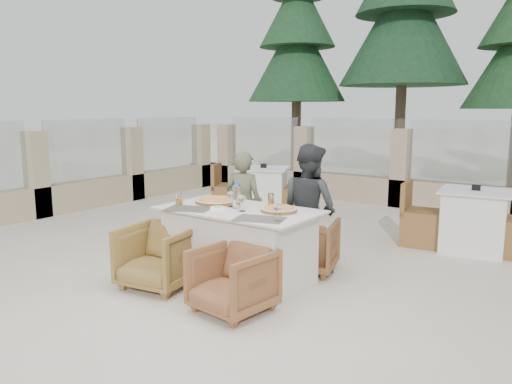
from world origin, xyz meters
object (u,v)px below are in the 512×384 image
Objects in this scene: pizza_right at (279,209)px; water_bottle at (236,195)px; armchair_far_left at (256,228)px; wine_glass_corner at (278,211)px; beer_glass_left at (179,198)px; bg_table_a at (264,190)px; armchair_near_left at (159,256)px; armchair_near_right at (232,280)px; olive_dish at (217,207)px; beer_glass_right at (271,199)px; wine_glass_centre at (231,198)px; pizza_left at (216,200)px; dining_table at (239,246)px; bg_table_b at (474,221)px; diner_left at (244,206)px; diner_right at (309,208)px; wine_glass_near at (242,202)px; armchair_far_right at (307,245)px.

pizza_right is 1.29× the size of water_bottle.
wine_glass_corner is at bearing 149.09° from armchair_far_left.
beer_glass_left is 3.42m from bg_table_a.
armchair_near_left reaches higher than armchair_near_right.
beer_glass_right is at bearing 56.34° from olive_dish.
wine_glass_corner is at bearing 6.58° from armchair_near_left.
water_bottle is 2.50× the size of olive_dish.
wine_glass_centre is 0.11× the size of bg_table_a.
wine_glass_centre is 1.12m from armchair_far_left.
pizza_left is at bearing 144.34° from armchair_near_right.
olive_dish is 0.16× the size of armchair_far_left.
dining_table is at bearing -14.05° from wine_glass_centre.
bg_table_b is (1.29, 2.48, -0.41)m from pizza_right.
pizza_right is 1.05m from diner_left.
diner_left is (-0.86, 0.58, -0.15)m from pizza_right.
olive_dish is 0.08× the size of diner_right.
diner_left is (-0.42, 0.69, -0.27)m from water_bottle.
armchair_near_right is at bearing -55.29° from water_bottle.
pizza_left is at bearing 158.65° from wine_glass_near.
wine_glass_corner is 1.70m from armchair_far_left.
water_bottle reaches higher than bg_table_b.
pizza_right is 0.54m from wine_glass_centre.
olive_dish is at bearing -131.25° from bg_table_b.
pizza_right is 0.56× the size of armchair_near_right.
bg_table_a is at bearing -40.98° from armchair_far_left.
bg_table_a is at bearing 116.99° from olive_dish.
wine_glass_corner is 0.14× the size of diner_left.
beer_glass_right reaches higher than olive_dish.
diner_left reaches higher than dining_table.
olive_dish is at bearing -154.38° from pizza_right.
wine_glass_corner is at bearing 128.99° from diner_left.
wine_glass_corner is 1.31× the size of beer_glass_left.
diner_left is at bearing 79.09° from beer_glass_left.
wine_glass_centre reaches higher than armchair_far_right.
bg_table_b reaches higher than armchair_far_left.
diner_right is at bearing -133.13° from bg_table_b.
bg_table_b is (2.27, 3.16, 0.07)m from armchair_near_left.
wine_glass_near is at bearing 54.69° from armchair_far_right.
olive_dish is 0.09× the size of diner_left.
wine_glass_corner reaches higher than bg_table_b.
armchair_near_right is (1.04, -0.43, -0.55)m from beer_glass_left.
wine_glass_corner reaches higher than olive_dish.
wine_glass_corner is (1.00, -0.35, 0.06)m from pizza_left.
pizza_right is at bearing 110.67° from diner_right.
water_bottle reaches higher than wine_glass_corner.
bg_table_b is at bearing 56.13° from olive_dish.
armchair_near_right is (0.44, -0.64, -0.62)m from water_bottle.
bg_table_b reaches higher than armchair_far_right.
beer_glass_right reaches higher than armchair_far_right.
diner_left is at bearing 121.56° from water_bottle.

